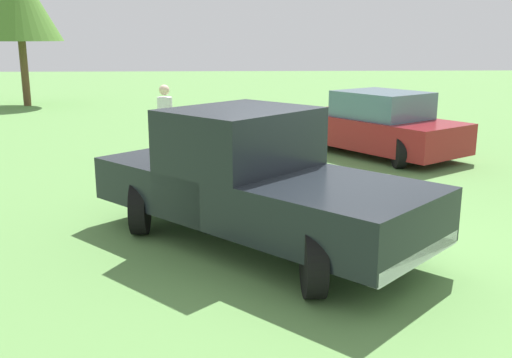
{
  "coord_description": "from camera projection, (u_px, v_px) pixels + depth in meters",
  "views": [
    {
      "loc": [
        -7.23,
        1.2,
        2.69
      ],
      "look_at": [
        0.04,
        0.86,
        0.9
      ],
      "focal_mm": 40.64,
      "sensor_mm": 36.0,
      "label": 1
    }
  ],
  "objects": [
    {
      "name": "person_bystander",
      "position": [
        165.0,
        120.0,
        12.44
      ],
      "size": [
        0.43,
        0.43,
        1.7
      ],
      "rotation": [
        0.0,
        0.0,
        2.07
      ],
      "color": "#7A6B51",
      "rests_on": "ground_plane"
    },
    {
      "name": "sedan_far",
      "position": [
        376.0,
        125.0,
        13.55
      ],
      "size": [
        4.53,
        3.9,
        1.47
      ],
      "rotation": [
        0.0,
        0.0,
        0.6
      ],
      "color": "black",
      "rests_on": "ground_plane"
    },
    {
      "name": "tree_back_right",
      "position": [
        18.0,
        1.0,
        22.32
      ],
      "size": [
        3.2,
        3.2,
        5.55
      ],
      "color": "brown",
      "rests_on": "ground_plane"
    },
    {
      "name": "ground_plane",
      "position": [
        321.0,
        244.0,
        7.71
      ],
      "size": [
        80.0,
        80.0,
        0.0
      ],
      "primitive_type": "plane",
      "color": "#5B8C47"
    },
    {
      "name": "pickup_truck",
      "position": [
        249.0,
        176.0,
        7.57
      ],
      "size": [
        4.61,
        4.6,
        1.79
      ],
      "rotation": [
        0.0,
        0.0,
        3.92
      ],
      "color": "black",
      "rests_on": "ground_plane"
    }
  ]
}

